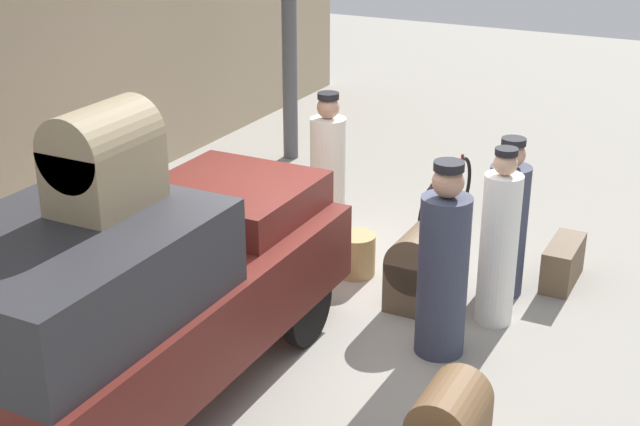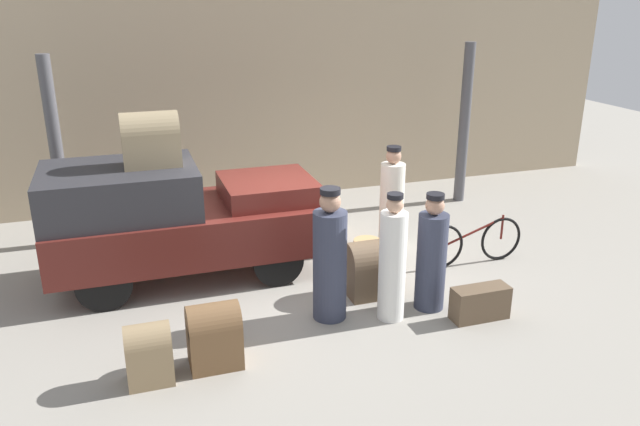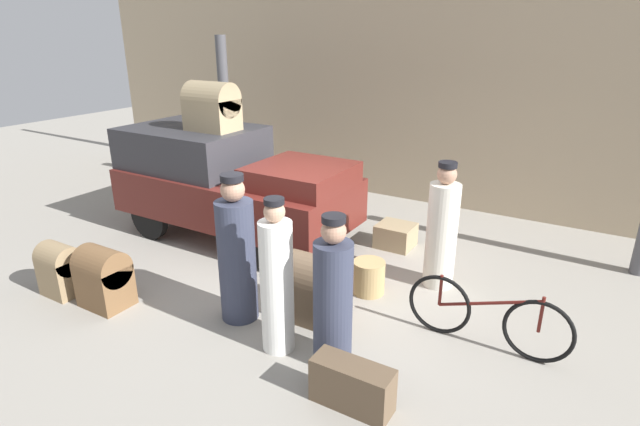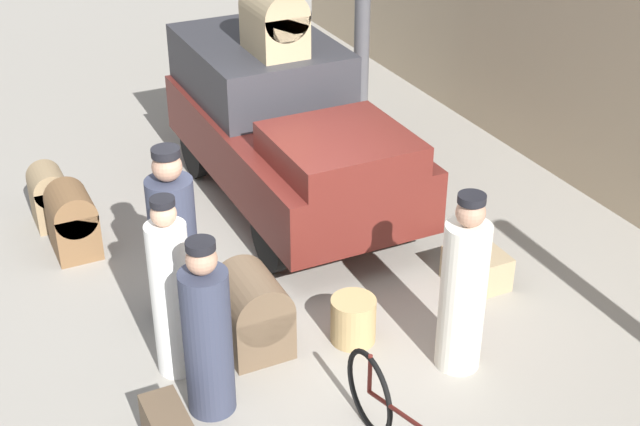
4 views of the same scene
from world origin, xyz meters
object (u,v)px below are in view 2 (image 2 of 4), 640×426
suitcase_black_upright (149,352)px  suitcase_small_leather (214,334)px  trunk_barrel_dark (370,268)px  trunk_on_truck_roof (150,139)px  porter_carrying_trunk (392,262)px  porter_lifting_near_truck (392,201)px  truck (174,216)px  wicker_basket (367,253)px  bicycle (472,242)px  trunk_wicker_pale (480,303)px  conductor_in_dark_uniform (330,261)px  porter_with_bicycle (431,257)px  suitcase_tan_flat (319,224)px

suitcase_black_upright → suitcase_small_leather: (0.72, 0.10, 0.03)m
trunk_barrel_dark → trunk_on_truck_roof: bearing=152.3°
porter_carrying_trunk → porter_lifting_near_truck: bearing=65.8°
porter_carrying_trunk → trunk_on_truck_roof: 3.70m
truck → porter_carrying_trunk: truck is taller
trunk_barrel_dark → trunk_on_truck_roof: (-2.72, 1.43, 1.71)m
wicker_basket → suitcase_black_upright: (-3.37, -2.05, 0.14)m
suitcase_small_leather → trunk_on_truck_roof: (-0.37, 2.52, 1.71)m
bicycle → trunk_wicker_pale: bicycle is taller
conductor_in_dark_uniform → trunk_on_truck_roof: size_ratio=2.28×
trunk_on_truck_roof → trunk_barrel_dark: bearing=-27.7°
wicker_basket → porter_carrying_trunk: size_ratio=0.26×
porter_with_bicycle → trunk_barrel_dark: size_ratio=2.04×
truck → trunk_on_truck_roof: 1.17m
bicycle → trunk_barrel_dark: trunk_barrel_dark is taller
porter_lifting_near_truck → bicycle: bearing=-51.2°
trunk_wicker_pale → truck: bearing=144.7°
conductor_in_dark_uniform → suitcase_tan_flat: conductor_in_dark_uniform is taller
truck → trunk_wicker_pale: size_ratio=5.09×
trunk_on_truck_roof → bicycle: bearing=-12.1°
porter_with_bicycle → trunk_wicker_pale: bearing=-45.4°
wicker_basket → porter_lifting_near_truck: bearing=43.8°
porter_with_bicycle → trunk_wicker_pale: size_ratio=2.13×
bicycle → suitcase_tan_flat: size_ratio=3.12×
conductor_in_dark_uniform → bicycle: bearing=18.7°
bicycle → porter_lifting_near_truck: bearing=128.8°
porter_lifting_near_truck → trunk_wicker_pale: bearing=-88.4°
truck → suitcase_black_upright: bearing=-102.3°
trunk_barrel_dark → suitcase_tan_flat: bearing=89.3°
wicker_basket → trunk_barrel_dark: trunk_barrel_dark is taller
porter_lifting_near_truck → porter_carrying_trunk: size_ratio=1.00×
bicycle → trunk_barrel_dark: 1.93m
truck → suitcase_small_leather: 2.58m
porter_lifting_near_truck → suitcase_black_upright: porter_lifting_near_truck is taller
truck → trunk_on_truck_roof: size_ratio=4.96×
bicycle → trunk_barrel_dark: size_ratio=2.20×
porter_carrying_trunk → trunk_barrel_dark: 0.82m
porter_lifting_near_truck → trunk_on_truck_roof: trunk_on_truck_roof is taller
conductor_in_dark_uniform → trunk_wicker_pale: conductor_in_dark_uniform is taller
trunk_on_truck_roof → porter_lifting_near_truck: bearing=1.6°
porter_carrying_trunk → suitcase_tan_flat: bearing=89.3°
wicker_basket → trunk_barrel_dark: size_ratio=0.56×
suitcase_tan_flat → trunk_wicker_pale: 3.65m
wicker_basket → porter_with_bicycle: 1.59m
porter_carrying_trunk → trunk_on_truck_roof: bearing=141.7°
trunk_wicker_pale → trunk_barrel_dark: (-1.08, 1.10, 0.17)m
bicycle → porter_with_bicycle: 1.70m
trunk_wicker_pale → porter_with_bicycle: bearing=134.6°
porter_with_bicycle → suitcase_tan_flat: bearing=100.7°
porter_with_bicycle → porter_carrying_trunk: size_ratio=0.95×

